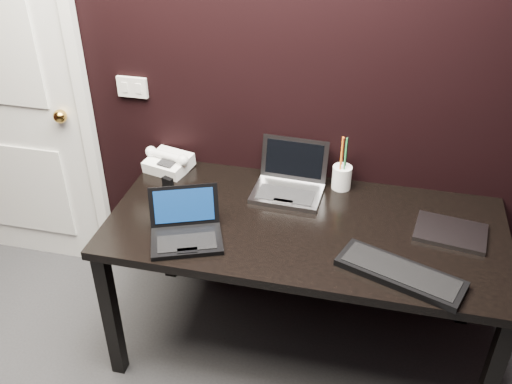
% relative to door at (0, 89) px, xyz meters
% --- Properties ---
extents(wall_back, '(4.00, 0.00, 4.00)m').
position_rel_door_xyz_m(wall_back, '(1.35, 0.02, 0.26)').
color(wall_back, black).
rests_on(wall_back, ground).
extents(door, '(0.99, 0.10, 2.14)m').
position_rel_door_xyz_m(door, '(0.00, 0.00, 0.00)').
color(door, white).
rests_on(door, ground).
extents(wall_switch, '(0.15, 0.02, 0.10)m').
position_rel_door_xyz_m(wall_switch, '(0.73, 0.01, 0.08)').
color(wall_switch, silver).
rests_on(wall_switch, wall_back).
extents(desk, '(1.70, 0.80, 0.74)m').
position_rel_door_xyz_m(desk, '(1.65, -0.38, -0.38)').
color(desk, black).
rests_on(desk, ground).
extents(netbook, '(0.36, 0.35, 0.19)m').
position_rel_door_xyz_m(netbook, '(1.18, -0.59, -0.27)').
color(netbook, black).
rests_on(netbook, desk).
extents(silver_laptop, '(0.33, 0.30, 0.22)m').
position_rel_door_xyz_m(silver_laptop, '(1.53, -0.14, -0.26)').
color(silver_laptop, gray).
rests_on(silver_laptop, desk).
extents(ext_keyboard, '(0.51, 0.32, 0.03)m').
position_rel_door_xyz_m(ext_keyboard, '(2.05, -0.63, -0.29)').
color(ext_keyboard, black).
rests_on(ext_keyboard, desk).
extents(closed_laptop, '(0.32, 0.25, 0.02)m').
position_rel_door_xyz_m(closed_laptop, '(2.25, -0.31, -0.29)').
color(closed_laptop, gray).
rests_on(closed_laptop, desk).
extents(desk_phone, '(0.25, 0.23, 0.12)m').
position_rel_door_xyz_m(desk_phone, '(0.92, -0.08, -0.26)').
color(desk_phone, white).
rests_on(desk_phone, desk).
extents(mobile_phone, '(0.07, 0.07, 0.11)m').
position_rel_door_xyz_m(mobile_phone, '(1.01, -0.32, -0.26)').
color(mobile_phone, black).
rests_on(mobile_phone, desk).
extents(pen_cup, '(0.12, 0.12, 0.27)m').
position_rel_door_xyz_m(pen_cup, '(1.77, -0.05, -0.24)').
color(pen_cup, white).
rests_on(pen_cup, desk).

